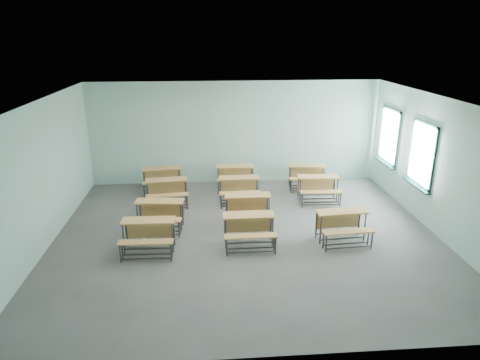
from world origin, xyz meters
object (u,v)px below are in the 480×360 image
at_px(desk_unit_r0c2, 343,222).
at_px(desk_unit_r3c0, 162,176).
at_px(desk_unit_r0c1, 249,226).
at_px(desk_unit_r2c0, 167,188).
at_px(desk_unit_r2c2, 319,185).
at_px(desk_unit_r0c0, 148,232).
at_px(desk_unit_r3c2, 307,173).
at_px(desk_unit_r1c1, 248,205).
at_px(desk_unit_r2c1, 239,186).
at_px(desk_unit_r1c0, 159,211).
at_px(desk_unit_r3c1, 235,174).

height_order(desk_unit_r0c2, desk_unit_r3c0, same).
bearing_deg(desk_unit_r0c1, desk_unit_r2c0, 127.44).
height_order(desk_unit_r0c2, desk_unit_r2c2, same).
distance_m(desk_unit_r0c0, desk_unit_r3c2, 5.77).
height_order(desk_unit_r0c1, desk_unit_r3c2, same).
bearing_deg(desk_unit_r0c2, desk_unit_r1c1, 145.59).
relative_size(desk_unit_r0c2, desk_unit_r2c1, 1.04).
xyz_separation_m(desk_unit_r1c0, desk_unit_r3c1, (2.04, 2.72, 0.00)).
bearing_deg(desk_unit_r1c0, desk_unit_r3c1, 58.24).
xyz_separation_m(desk_unit_r2c0, desk_unit_r3c0, (-0.24, 1.09, 0.00)).
distance_m(desk_unit_r0c2, desk_unit_r1c0, 4.34).
bearing_deg(desk_unit_r3c2, desk_unit_r3c1, -175.42).
bearing_deg(desk_unit_r3c0, desk_unit_r2c2, -20.94).
relative_size(desk_unit_r2c0, desk_unit_r2c1, 1.06).
height_order(desk_unit_r2c0, desk_unit_r3c1, same).
distance_m(desk_unit_r0c1, desk_unit_r3c2, 4.24).
xyz_separation_m(desk_unit_r0c2, desk_unit_r2c1, (-2.16, 2.60, 0.00)).
bearing_deg(desk_unit_r1c1, desk_unit_r0c0, -150.06).
height_order(desk_unit_r2c0, desk_unit_r3c2, same).
height_order(desk_unit_r1c1, desk_unit_r2c2, same).
distance_m(desk_unit_r1c0, desk_unit_r3c1, 3.40).
height_order(desk_unit_r2c0, desk_unit_r3c0, same).
distance_m(desk_unit_r0c1, desk_unit_r1c1, 1.24).
height_order(desk_unit_r1c0, desk_unit_r1c1, same).
relative_size(desk_unit_r3c0, desk_unit_r3c1, 1.05).
distance_m(desk_unit_r0c0, desk_unit_r2c0, 2.72).
xyz_separation_m(desk_unit_r1c1, desk_unit_r3c1, (-0.15, 2.50, 0.00)).
bearing_deg(desk_unit_r2c2, desk_unit_r2c1, 179.20).
distance_m(desk_unit_r2c2, desk_unit_r3c0, 4.65).
bearing_deg(desk_unit_r2c0, desk_unit_r1c1, -38.71).
bearing_deg(desk_unit_r1c0, desk_unit_r3c0, 99.02).
relative_size(desk_unit_r0c1, desk_unit_r0c2, 0.96).
distance_m(desk_unit_r0c1, desk_unit_r3c1, 3.74).
bearing_deg(desk_unit_r2c1, desk_unit_r0c1, -90.08).
height_order(desk_unit_r0c0, desk_unit_r2c2, same).
xyz_separation_m(desk_unit_r0c2, desk_unit_r1c0, (-4.23, 0.97, 0.00)).
bearing_deg(desk_unit_r2c2, desk_unit_r3c0, 167.35).
height_order(desk_unit_r1c0, desk_unit_r3c0, same).
bearing_deg(desk_unit_r3c2, desk_unit_r3c0, -173.71).
height_order(desk_unit_r0c1, desk_unit_r2c1, same).
bearing_deg(desk_unit_r2c0, desk_unit_r2c2, -6.95).
bearing_deg(desk_unit_r1c0, desk_unit_r2c0, 93.24).
bearing_deg(desk_unit_r2c2, desk_unit_r3c2, 95.11).
height_order(desk_unit_r0c2, desk_unit_r2c1, same).
bearing_deg(desk_unit_r2c0, desk_unit_r0c2, -37.47).
bearing_deg(desk_unit_r2c2, desk_unit_r0c0, -147.43).
relative_size(desk_unit_r2c0, desk_unit_r3c2, 0.99).
bearing_deg(desk_unit_r3c1, desk_unit_r3c0, -177.21).
relative_size(desk_unit_r0c0, desk_unit_r3c1, 1.00).
xyz_separation_m(desk_unit_r2c2, desk_unit_r3c2, (-0.06, 1.11, 0.00)).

